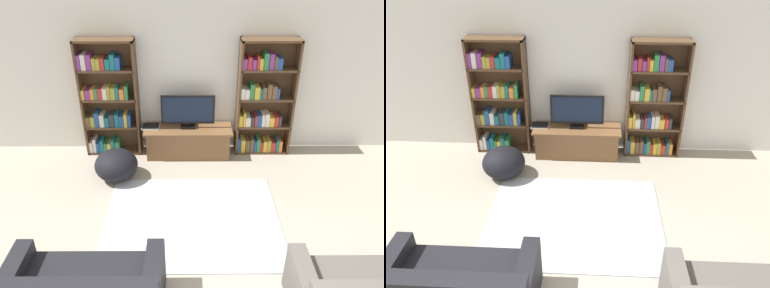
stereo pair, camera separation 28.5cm
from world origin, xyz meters
TOP-DOWN VIEW (x-y plane):
  - wall_back at (0.00, 4.23)m, footprint 8.80×0.06m
  - bookshelf_left at (-1.43, 4.05)m, footprint 0.94×0.30m
  - bookshelf_right at (1.17, 4.05)m, footprint 0.94×0.30m
  - tv_stand at (-0.09, 3.91)m, footprint 1.50×0.51m
  - television at (-0.09, 3.94)m, footprint 0.90×0.16m
  - laptop at (-0.73, 3.96)m, footprint 0.30×0.25m
  - area_rug at (-0.03, 2.17)m, footprint 2.37×1.88m
  - beanbag_ottoman at (-1.22, 3.19)m, footprint 0.67×0.67m

SIDE VIEW (x-z plane):
  - area_rug at x=-0.03m, z-range 0.00..0.02m
  - beanbag_ottoman at x=-1.22m, z-range 0.00..0.48m
  - tv_stand at x=-0.09m, z-range 0.00..0.52m
  - laptop at x=-0.73m, z-range 0.51..0.54m
  - television at x=-0.09m, z-range 0.53..1.12m
  - bookshelf_right at x=1.17m, z-range -0.07..1.93m
  - bookshelf_left at x=-1.43m, z-range -0.03..1.97m
  - wall_back at x=0.00m, z-range 0.00..2.60m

